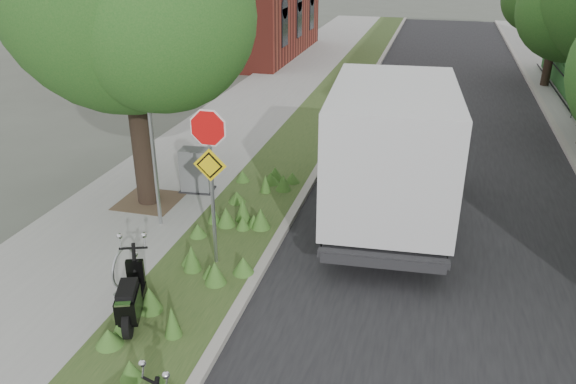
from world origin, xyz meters
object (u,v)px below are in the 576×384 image
box_truck (391,146)px  scooter_near (131,302)px  sign_assembly (210,157)px  utility_cabinet (196,171)px

box_truck → scooter_near: bearing=-125.7°
scooter_near → box_truck: bearing=54.3°
sign_assembly → box_truck: 4.25m
scooter_near → box_truck: size_ratio=0.25×
box_truck → utility_cabinet: bearing=178.0°
sign_assembly → utility_cabinet: (-1.73, 3.12, -1.68)m
sign_assembly → box_truck: (3.01, 2.96, -0.53)m
box_truck → sign_assembly: bearing=-135.5°
scooter_near → sign_assembly: bearing=73.2°
sign_assembly → scooter_near: bearing=-106.8°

